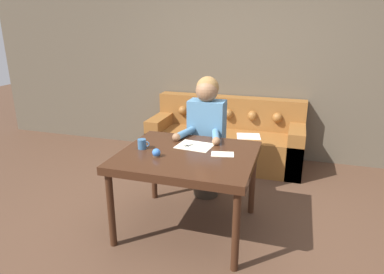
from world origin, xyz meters
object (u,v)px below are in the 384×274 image
(scissors, at_px, (190,145))
(pin_cushion, at_px, (156,153))
(couch, at_px, (226,140))
(person, at_px, (206,136))
(mug, at_px, (142,144))
(dining_table, at_px, (187,161))

(scissors, height_order, pin_cushion, pin_cushion)
(couch, distance_m, person, 1.10)
(person, relative_size, pin_cushion, 18.43)
(couch, bearing_deg, mug, -103.52)
(dining_table, relative_size, person, 0.89)
(dining_table, xyz_separation_m, scissors, (-0.03, 0.20, 0.08))
(scissors, relative_size, pin_cushion, 2.52)
(person, relative_size, mug, 11.66)
(couch, xyz_separation_m, scissors, (-0.03, -1.52, 0.43))
(scissors, bearing_deg, dining_table, -80.30)
(scissors, bearing_deg, mug, -151.46)
(couch, relative_size, pin_cushion, 28.44)
(scissors, distance_m, mug, 0.45)
(dining_table, relative_size, pin_cushion, 16.42)
(scissors, xyz_separation_m, mug, (-0.39, -0.21, 0.04))
(dining_table, bearing_deg, scissors, 99.70)
(dining_table, xyz_separation_m, mug, (-0.42, -0.02, 0.12))
(person, xyz_separation_m, pin_cushion, (-0.22, -0.84, 0.09))
(dining_table, distance_m, person, 0.68)
(dining_table, distance_m, pin_cushion, 0.29)
(couch, bearing_deg, pin_cushion, -96.68)
(couch, xyz_separation_m, person, (-0.00, -1.04, 0.37))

